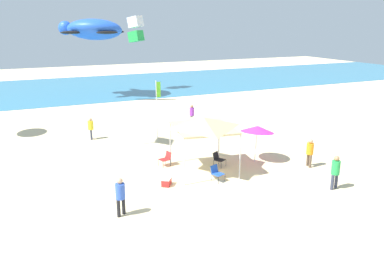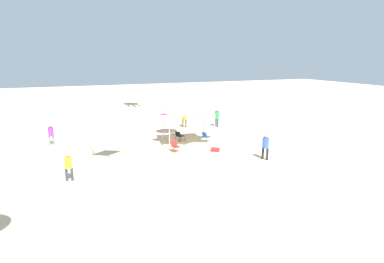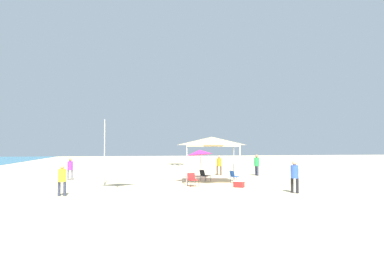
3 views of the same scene
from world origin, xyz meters
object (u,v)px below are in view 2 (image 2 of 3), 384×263
(person_near_umbrella, at_px, (217,116))
(person_beachcomber, at_px, (68,164))
(folding_chair_facing_ocean, at_px, (179,135))
(person_watching_sky, at_px, (265,145))
(beach_umbrella, at_px, (171,112))
(cooler_box, at_px, (215,149))
(folding_chair_right_of_tent, at_px, (206,136))
(person_far_stroller, at_px, (51,133))
(canopy_tent, at_px, (188,109))
(banner_flag, at_px, (92,119))
(person_by_tent, at_px, (184,117))
(folding_chair_near_cooler, at_px, (175,145))

(person_near_umbrella, distance_m, person_beachcomber, 16.76)
(folding_chair_facing_ocean, xyz_separation_m, person_watching_sky, (-6.66, -3.59, 0.55))
(beach_umbrella, xyz_separation_m, folding_chair_facing_ocean, (-2.53, 0.16, -1.52))
(beach_umbrella, height_order, person_watching_sky, beach_umbrella)
(cooler_box, xyz_separation_m, person_beachcomber, (-2.05, 9.88, 0.73))
(folding_chair_facing_ocean, relative_size, person_near_umbrella, 0.46)
(folding_chair_right_of_tent, relative_size, person_far_stroller, 0.51)
(canopy_tent, xyz_separation_m, banner_flag, (-0.22, 7.05, -0.26))
(beach_umbrella, distance_m, person_beachcomber, 12.04)
(beach_umbrella, xyz_separation_m, person_watching_sky, (-9.19, -3.43, -0.97))
(folding_chair_right_of_tent, bearing_deg, canopy_tent, 72.15)
(folding_chair_right_of_tent, xyz_separation_m, person_beachcomber, (-4.69, 10.36, 0.46))
(person_watching_sky, distance_m, person_by_tent, 11.50)
(canopy_tent, distance_m, banner_flag, 7.06)
(folding_chair_near_cooler, relative_size, person_watching_sky, 0.47)
(canopy_tent, bearing_deg, person_watching_sky, -149.29)
(folding_chair_facing_ocean, relative_size, folding_chair_near_cooler, 1.00)
(folding_chair_facing_ocean, distance_m, cooler_box, 4.00)
(person_by_tent, distance_m, person_beachcomber, 15.06)
(folding_chair_near_cooler, relative_size, person_far_stroller, 0.51)
(canopy_tent, relative_size, folding_chair_right_of_tent, 4.74)
(canopy_tent, bearing_deg, person_near_umbrella, -45.20)
(beach_umbrella, xyz_separation_m, person_by_tent, (2.23, -2.10, -1.01))
(folding_chair_near_cooler, height_order, person_far_stroller, person_far_stroller)
(beach_umbrella, relative_size, cooler_box, 3.16)
(banner_flag, xyz_separation_m, person_watching_sky, (-5.32, -10.34, -1.49))
(person_far_stroller, xyz_separation_m, person_beachcomber, (-8.37, -1.01, -0.01))
(folding_chair_facing_ocean, bearing_deg, beach_umbrella, -32.41)
(person_watching_sky, bearing_deg, person_near_umbrella, 137.96)
(person_beachcomber, bearing_deg, folding_chair_near_cooler, -147.97)
(person_far_stroller, distance_m, person_near_umbrella, 14.81)
(person_far_stroller, bearing_deg, person_watching_sky, -41.20)
(folding_chair_facing_ocean, xyz_separation_m, folding_chair_near_cooler, (-2.76, 1.31, 0.00))
(banner_flag, bearing_deg, folding_chair_right_of_tent, -88.37)
(folding_chair_facing_ocean, bearing_deg, person_far_stroller, 45.97)
(beach_umbrella, distance_m, folding_chair_facing_ocean, 2.96)
(cooler_box, bearing_deg, beach_umbrella, 11.11)
(beach_umbrella, distance_m, banner_flag, 7.94)
(folding_chair_facing_ocean, relative_size, banner_flag, 0.19)
(folding_chair_facing_ocean, bearing_deg, person_watching_sky, 179.54)
(folding_chair_facing_ocean, xyz_separation_m, person_near_umbrella, (3.80, -5.26, 0.56))
(folding_chair_near_cooler, xyz_separation_m, person_by_tent, (7.52, -3.57, 0.51))
(canopy_tent, relative_size, person_by_tent, 2.31)
(cooler_box, bearing_deg, folding_chair_near_cooler, 70.00)
(person_near_umbrella, bearing_deg, person_beachcomber, 115.12)
(person_far_stroller, bearing_deg, person_by_tent, 4.52)
(canopy_tent, height_order, folding_chair_near_cooler, canopy_tent)
(banner_flag, xyz_separation_m, person_by_tent, (6.10, -9.01, -1.53))
(folding_chair_right_of_tent, bearing_deg, person_near_umbrella, -53.51)
(cooler_box, height_order, person_far_stroller, person_far_stroller)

